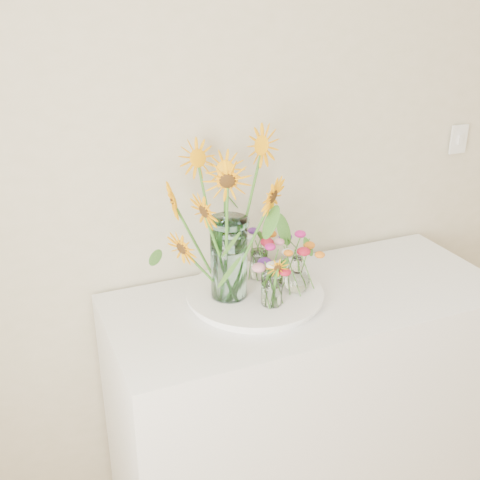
{
  "coord_description": "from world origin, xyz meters",
  "views": [
    {
      "loc": [
        -1.25,
        0.33,
        1.92
      ],
      "look_at": [
        -0.56,
        1.96,
        1.14
      ],
      "focal_mm": 45.0,
      "sensor_mm": 36.0,
      "label": 1
    }
  ],
  "objects_px": {
    "mason_jar": "(229,259)",
    "small_vase_c": "(259,265)",
    "tray": "(255,296)",
    "counter": "(304,400)",
    "small_vase_a": "(272,289)",
    "small_vase_b": "(297,274)"
  },
  "relations": [
    {
      "from": "mason_jar",
      "to": "small_vase_c",
      "type": "distance_m",
      "value": 0.19
    },
    {
      "from": "tray",
      "to": "small_vase_c",
      "type": "bearing_deg",
      "value": 58.3
    },
    {
      "from": "counter",
      "to": "small_vase_c",
      "type": "xyz_separation_m",
      "value": [
        -0.13,
        0.14,
        0.53
      ]
    },
    {
      "from": "counter",
      "to": "tray",
      "type": "height_order",
      "value": "tray"
    },
    {
      "from": "counter",
      "to": "small_vase_a",
      "type": "bearing_deg",
      "value": -164.58
    },
    {
      "from": "small_vase_c",
      "to": "tray",
      "type": "bearing_deg",
      "value": -121.7
    },
    {
      "from": "mason_jar",
      "to": "small_vase_b",
      "type": "xyz_separation_m",
      "value": [
        0.23,
        -0.05,
        -0.08
      ]
    },
    {
      "from": "small_vase_a",
      "to": "small_vase_b",
      "type": "height_order",
      "value": "small_vase_b"
    },
    {
      "from": "counter",
      "to": "small_vase_b",
      "type": "distance_m",
      "value": 0.54
    },
    {
      "from": "mason_jar",
      "to": "small_vase_a",
      "type": "bearing_deg",
      "value": -44.92
    },
    {
      "from": "counter",
      "to": "small_vase_b",
      "type": "bearing_deg",
      "value": 170.85
    },
    {
      "from": "small_vase_a",
      "to": "small_vase_b",
      "type": "relative_size",
      "value": 0.94
    },
    {
      "from": "counter",
      "to": "mason_jar",
      "type": "distance_m",
      "value": 0.68
    },
    {
      "from": "small_vase_b",
      "to": "counter",
      "type": "bearing_deg",
      "value": -9.15
    },
    {
      "from": "small_vase_a",
      "to": "small_vase_c",
      "type": "distance_m",
      "value": 0.19
    },
    {
      "from": "small_vase_c",
      "to": "small_vase_a",
      "type": "bearing_deg",
      "value": -102.0
    },
    {
      "from": "tray",
      "to": "mason_jar",
      "type": "height_order",
      "value": "mason_jar"
    },
    {
      "from": "mason_jar",
      "to": "small_vase_c",
      "type": "height_order",
      "value": "mason_jar"
    },
    {
      "from": "tray",
      "to": "small_vase_b",
      "type": "xyz_separation_m",
      "value": [
        0.14,
        -0.04,
        0.08
      ]
    },
    {
      "from": "counter",
      "to": "small_vase_a",
      "type": "relative_size",
      "value": 11.67
    },
    {
      "from": "small_vase_a",
      "to": "small_vase_c",
      "type": "bearing_deg",
      "value": 78.0
    },
    {
      "from": "counter",
      "to": "tray",
      "type": "distance_m",
      "value": 0.5
    }
  ]
}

